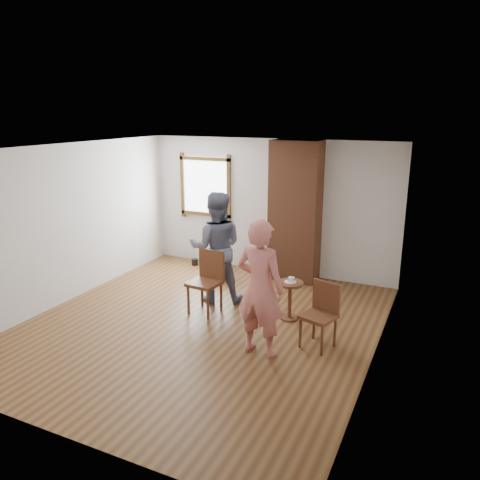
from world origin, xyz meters
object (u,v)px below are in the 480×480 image
(dining_chair_right, at_px, (322,311))
(man, at_px, (216,247))
(stoneware_crock, at_px, (220,263))
(person_pink, at_px, (260,288))
(dining_chair_left, at_px, (207,278))
(side_table, at_px, (290,294))

(dining_chair_right, bearing_deg, man, 174.36)
(stoneware_crock, bearing_deg, person_pink, -52.81)
(dining_chair_left, relative_size, person_pink, 0.54)
(dining_chair_right, distance_m, man, 2.22)
(side_table, height_order, man, man)
(stoneware_crock, xyz_separation_m, dining_chair_left, (0.57, -1.52, 0.29))
(side_table, bearing_deg, dining_chair_right, -43.11)
(man, distance_m, person_pink, 1.92)
(side_table, bearing_deg, stoneware_crock, 145.72)
(stoneware_crock, relative_size, side_table, 0.86)
(dining_chair_left, xyz_separation_m, person_pink, (1.27, -0.90, 0.36))
(side_table, bearing_deg, dining_chair_left, -168.56)
(dining_chair_left, relative_size, side_table, 1.64)
(dining_chair_right, xyz_separation_m, side_table, (-0.66, 0.61, -0.09))
(stoneware_crock, relative_size, person_pink, 0.28)
(stoneware_crock, bearing_deg, side_table, -34.28)
(stoneware_crock, xyz_separation_m, dining_chair_right, (2.51, -1.88, 0.24))
(dining_chair_right, bearing_deg, dining_chair_left, -174.17)
(dining_chair_left, height_order, dining_chair_right, dining_chair_left)
(dining_chair_left, distance_m, person_pink, 1.60)
(person_pink, bearing_deg, man, -38.74)
(stoneware_crock, distance_m, side_table, 2.25)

